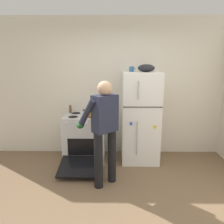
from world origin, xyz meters
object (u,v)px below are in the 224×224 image
Objects in this scene: mixing_bowl at (146,68)px; pepper_mill at (70,109)px; stove_range at (85,138)px; coffee_mug at (132,69)px; refrigerator at (140,117)px; red_pot at (92,112)px; person_cook at (104,125)px.

pepper_mill is at bearing 172.07° from mixing_bowl.
mixing_bowl is (1.14, 0.02, 1.32)m from stove_range.
coffee_mug is at bearing 169.01° from mixing_bowl.
stove_range is (-1.06, -0.02, -0.41)m from refrigerator.
refrigerator reaches higher than pepper_mill.
refrigerator reaches higher than stove_range.
pepper_mill reaches higher than stove_range.
pepper_mill reaches higher than red_pot.
coffee_mug is at bearing -7.26° from pepper_mill.
person_cook reaches higher than red_pot.
mixing_bowl is at bearing 0.21° from refrigerator.
stove_range is 8.44× the size of pepper_mill.
person_cook is 14.28× the size of coffee_mug.
stove_range is 10.67× the size of coffee_mug.
mixing_bowl is (0.26, -0.05, 0.02)m from coffee_mug.
refrigerator reaches higher than red_pot.
red_pot is 2.44× the size of pepper_mill.
stove_range is 0.54m from red_pot.
person_cook is 1.29m from pepper_mill.
stove_range is 1.57m from coffee_mug.
coffee_mug is 0.37× the size of mixing_bowl.
refrigerator is 0.91m from coffee_mug.
refrigerator is 1.09m from person_cook.
person_cook is at bearing -64.21° from stove_range.
coffee_mug is at bearing 7.93° from red_pot.
red_pot is (-0.90, -0.05, 0.11)m from refrigerator.
red_pot is at bearing -172.07° from coffee_mug.
pepper_mill is 0.46× the size of mixing_bowl.
stove_range is 0.75× the size of person_cook.
refrigerator is at bearing -8.41° from pepper_mill.
coffee_mug reaches higher than red_pot.
refrigerator is 4.86× the size of red_pot.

